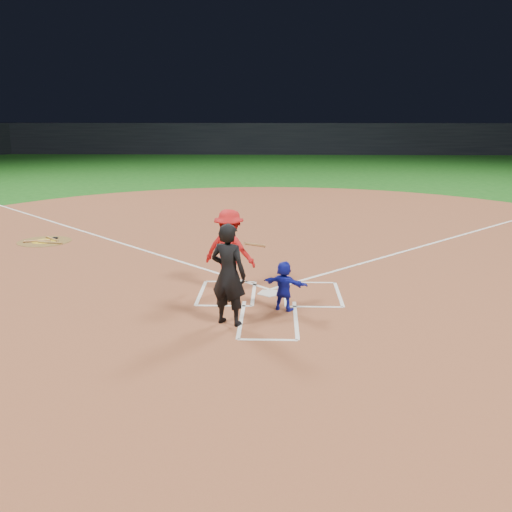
{
  "coord_description": "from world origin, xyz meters",
  "views": [
    {
      "loc": [
        0.13,
        -12.56,
        4.02
      ],
      "look_at": [
        -0.3,
        -0.4,
        1.0
      ],
      "focal_mm": 40.0,
      "sensor_mm": 36.0,
      "label": 1
    }
  ],
  "objects_px": {
    "catcher": "(284,286)",
    "umpire": "(228,274)",
    "batter_at_plate": "(229,251)",
    "home_plate": "(270,293)",
    "on_deck_circle": "(44,241)"
  },
  "relations": [
    {
      "from": "home_plate",
      "to": "umpire",
      "type": "relative_size",
      "value": 0.3
    },
    {
      "from": "catcher",
      "to": "batter_at_plate",
      "type": "height_order",
      "value": "batter_at_plate"
    },
    {
      "from": "batter_at_plate",
      "to": "on_deck_circle",
      "type": "bearing_deg",
      "value": 141.78
    },
    {
      "from": "catcher",
      "to": "umpire",
      "type": "bearing_deg",
      "value": 61.45
    },
    {
      "from": "home_plate",
      "to": "umpire",
      "type": "xyz_separation_m",
      "value": [
        -0.78,
        -1.98,
        1.0
      ]
    },
    {
      "from": "umpire",
      "to": "batter_at_plate",
      "type": "distance_m",
      "value": 2.19
    },
    {
      "from": "catcher",
      "to": "umpire",
      "type": "xyz_separation_m",
      "value": [
        -1.09,
        -0.86,
        0.48
      ]
    },
    {
      "from": "on_deck_circle",
      "to": "batter_at_plate",
      "type": "distance_m",
      "value": 8.28
    },
    {
      "from": "home_plate",
      "to": "umpire",
      "type": "distance_m",
      "value": 2.35
    },
    {
      "from": "batter_at_plate",
      "to": "home_plate",
      "type": "bearing_deg",
      "value": -12.57
    },
    {
      "from": "umpire",
      "to": "batter_at_plate",
      "type": "height_order",
      "value": "umpire"
    },
    {
      "from": "umpire",
      "to": "on_deck_circle",
      "type": "bearing_deg",
      "value": -23.33
    },
    {
      "from": "on_deck_circle",
      "to": "batter_at_plate",
      "type": "relative_size",
      "value": 0.89
    },
    {
      "from": "catcher",
      "to": "home_plate",
      "type": "bearing_deg",
      "value": -51.18
    },
    {
      "from": "on_deck_circle",
      "to": "umpire",
      "type": "distance_m",
      "value": 9.89
    }
  ]
}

